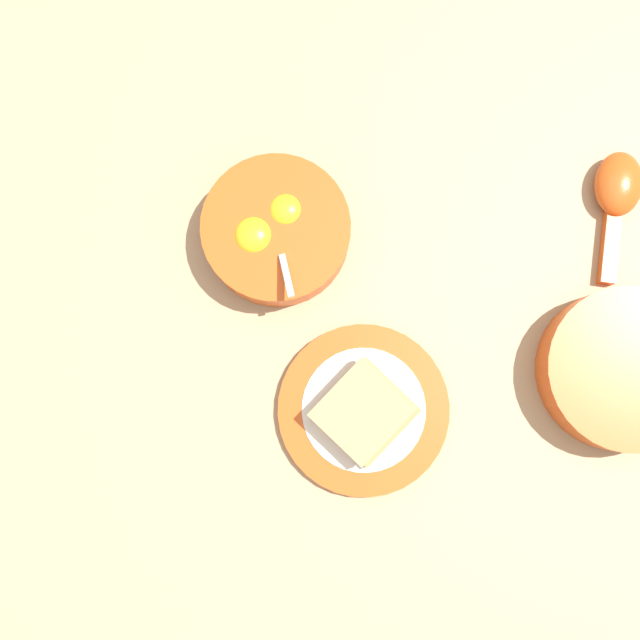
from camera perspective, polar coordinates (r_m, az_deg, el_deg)
The scene contains 6 objects.
ground_plane at distance 0.89m, azimuth 9.51°, elevation 7.36°, with size 3.00×3.00×0.00m, color tan.
egg_bowl at distance 0.84m, azimuth -3.35°, elevation 6.78°, with size 0.17×0.17×0.08m.
toast_plate at distance 0.84m, azimuth 3.33°, elevation -6.84°, with size 0.19×0.19×0.01m.
toast_sandwich at distance 0.82m, azimuth 3.37°, elevation -7.00°, with size 0.12×0.12×0.03m.
soup_spoon at distance 0.93m, azimuth 21.71°, elevation 9.00°, with size 0.15×0.05×0.03m.
congee_bowl at distance 0.89m, azimuth 22.13°, elevation -3.52°, with size 0.18×0.18×0.05m.
Camera 1 is at (-0.22, 0.12, 0.85)m, focal length 42.00 mm.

